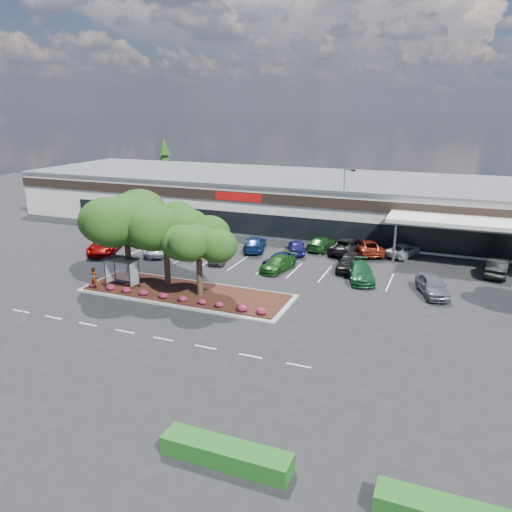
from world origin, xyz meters
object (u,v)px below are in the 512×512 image
at_px(car_1, 159,247).
at_px(car_0, 105,245).
at_px(light_pole, 344,211).
at_px(survey_stake, 23,315).

bearing_deg(car_1, car_0, -177.74).
bearing_deg(light_pole, survey_stake, -118.84).
distance_m(survey_stake, car_1, 19.08).
distance_m(survey_stake, car_0, 18.21).
height_order(light_pole, car_0, light_pole).
bearing_deg(car_1, light_pole, 16.37).
height_order(survey_stake, car_1, car_1).
bearing_deg(car_0, survey_stake, -95.12).
relative_size(light_pole, survey_stake, 9.46).
distance_m(light_pole, car_1, 21.01).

